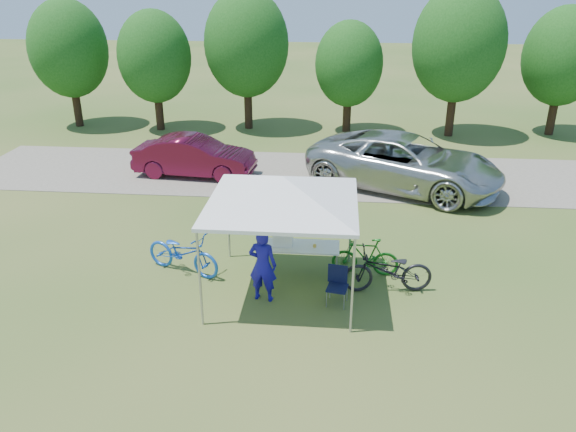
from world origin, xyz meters
name	(u,v)px	position (x,y,z in m)	size (l,w,h in m)	color
ground	(283,290)	(0.00, 0.00, 0.00)	(100.00, 100.00, 0.00)	#2D5119
gravel_strip	(305,174)	(0.00, 8.00, 0.01)	(24.00, 5.00, 0.02)	gray
canopy	(283,180)	(0.00, 0.00, 2.65)	(4.53, 4.53, 3.00)	#A5A5AA
treeline	(308,51)	(-0.29, 14.05, 3.53)	(24.89, 4.28, 6.30)	#382314
folding_table	(301,247)	(0.35, 0.82, 0.69)	(1.78, 0.74, 0.73)	white
folding_chair	(337,282)	(1.22, -0.38, 0.49)	(0.50, 0.51, 0.84)	black
cooler	(283,238)	(-0.08, 0.82, 0.91)	(0.48, 0.32, 0.34)	white
ice_cream_cup	(315,246)	(0.67, 0.77, 0.76)	(0.08, 0.08, 0.06)	gold
cyclist	(263,265)	(-0.40, -0.41, 0.84)	(0.61, 0.40, 1.68)	#171296
bike_blue	(183,252)	(-2.45, 0.63, 0.52)	(0.69, 1.99, 1.04)	blue
bike_green	(365,257)	(1.86, 0.89, 0.47)	(0.44, 1.57, 0.95)	#166619
bike_dark	(388,271)	(2.33, 0.15, 0.53)	(0.70, 2.00, 1.05)	black
minivan	(405,162)	(3.34, 6.92, 0.90)	(2.92, 6.34, 1.76)	#B8BAB4
sedan	(195,156)	(-3.85, 7.52, 0.71)	(1.47, 4.20, 1.38)	#530D25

